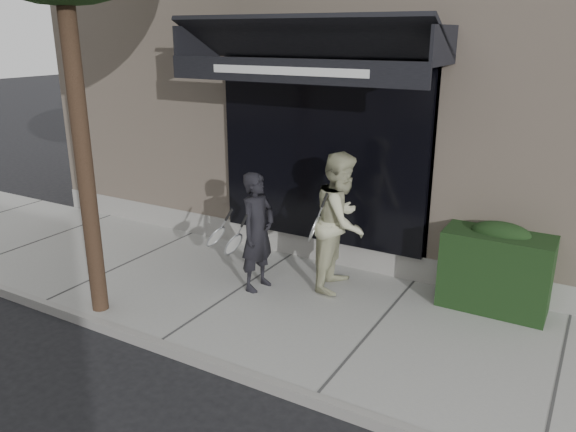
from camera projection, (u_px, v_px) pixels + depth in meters
The scene contains 7 objects.
ground at pixel (374, 336), 6.73m from camera, with size 80.00×80.00×0.00m, color black.
sidewalk at pixel (375, 331), 6.71m from camera, with size 20.00×3.00×0.12m, color gray.
curb at pixel (315, 401), 5.43m from camera, with size 20.00×0.10×0.14m, color gray.
building_facade at pixel (485, 75), 9.96m from camera, with size 14.30×8.04×5.64m.
hedge at pixel (496, 267), 7.03m from camera, with size 1.30×0.70×1.14m.
pedestrian_front at pixel (257, 232), 7.48m from camera, with size 0.78×0.79×1.62m.
pedestrian_back at pixel (341, 221), 7.48m from camera, with size 0.81×0.99×1.88m.
Camera 1 is at (2.07, -5.67, 3.46)m, focal length 35.00 mm.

